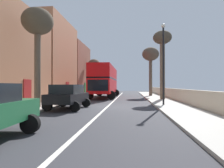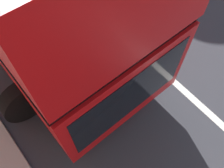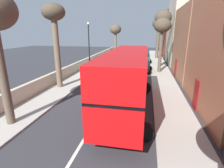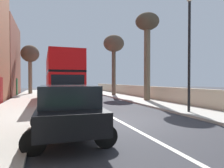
{
  "view_description": "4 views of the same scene",
  "coord_description": "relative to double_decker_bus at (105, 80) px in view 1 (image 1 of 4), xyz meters",
  "views": [
    {
      "loc": [
        1.74,
        -14.29,
        1.61
      ],
      "look_at": [
        -0.29,
        6.42,
        1.78
      ],
      "focal_mm": 30.13,
      "sensor_mm": 36.0,
      "label": 1
    },
    {
      "loc": [
        -3.01,
        4.09,
        5.02
      ],
      "look_at": [
        -1.51,
        5.9,
        0.93
      ],
      "focal_mm": 39.53,
      "sensor_mm": 36.0,
      "label": 2
    },
    {
      "loc": [
        -2.91,
        21.94,
        5.28
      ],
      "look_at": [
        -0.03,
        7.46,
        0.84
      ],
      "focal_mm": 27.79,
      "sensor_mm": 36.0,
      "label": 3
    },
    {
      "loc": [
        -3.2,
        -8.08,
        1.82
      ],
      "look_at": [
        1.36,
        5.01,
        1.58
      ],
      "focal_mm": 31.32,
      "sensor_mm": 36.0,
      "label": 4
    }
  ],
  "objects": [
    {
      "name": "road_centre_line",
      "position": [
        1.7,
        -10.56,
        -2.35
      ],
      "size": [
        0.16,
        54.0,
        0.01
      ],
      "primitive_type": "cube",
      "color": "silver",
      "rests_on": "ground"
    },
    {
      "name": "terraced_houses_left",
      "position": [
        -6.8,
        -10.95,
        2.47
      ],
      "size": [
        4.07,
        47.62,
        10.9
      ],
      "color": "brown",
      "rests_on": "ground"
    },
    {
      "name": "boundary_wall_right",
      "position": [
        8.15,
        -10.56,
        -1.71
      ],
      "size": [
        0.36,
        54.0,
        1.29
      ],
      "primitive_type": "cube",
      "color": "beige",
      "rests_on": "ground"
    },
    {
      "name": "lamppost_right",
      "position": [
        6.0,
        -9.94,
        1.45
      ],
      "size": [
        0.32,
        0.32,
        6.31
      ],
      "color": "black",
      "rests_on": "sidewalk_right"
    },
    {
      "name": "double_decker_bus",
      "position": [
        0.0,
        0.0,
        0.0
      ],
      "size": [
        3.59,
        10.71,
        4.06
      ],
      "color": "red",
      "rests_on": "ground"
    },
    {
      "name": "sidewalk_left",
      "position": [
        -3.2,
        -10.56,
        -2.29
      ],
      "size": [
        2.6,
        60.0,
        0.12
      ],
      "primitive_type": "cube",
      "color": "#B2ADA3",
      "rests_on": "ground"
    },
    {
      "name": "street_tree_right_3",
      "position": [
        6.44,
        3.54,
        3.64
      ],
      "size": [
        2.48,
        2.48,
        7.19
      ],
      "color": "brown",
      "rests_on": "sidewalk_right"
    },
    {
      "name": "street_tree_left_4",
      "position": [
        -2.97,
        -12.43,
        3.38
      ],
      "size": [
        2.15,
        2.15,
        6.87
      ],
      "color": "brown",
      "rests_on": "sidewalk_left"
    },
    {
      "name": "street_tree_left_0",
      "position": [
        -3.23,
        9.22,
        2.78
      ],
      "size": [
        2.31,
        2.31,
        6.37
      ],
      "color": "#7A6B56",
      "rests_on": "sidewalk_left"
    },
    {
      "name": "parked_car_black_left_3",
      "position": [
        -0.8,
        -12.36,
        -1.41
      ],
      "size": [
        2.55,
        4.17,
        1.67
      ],
      "color": "black",
      "rests_on": "ground"
    },
    {
      "name": "ground_plane",
      "position": [
        1.7,
        -10.56,
        -2.35
      ],
      "size": [
        84.0,
        84.0,
        0.0
      ],
      "primitive_type": "plane",
      "color": "#333338"
    },
    {
      "name": "sidewalk_right",
      "position": [
        6.6,
        -10.56,
        -2.29
      ],
      "size": [
        2.6,
        60.0,
        0.12
      ],
      "primitive_type": "cube",
      "color": "#B2ADA3",
      "rests_on": "ground"
    },
    {
      "name": "street_tree_right_1",
      "position": [
        6.99,
        -3.57,
        3.76
      ],
      "size": [
        2.05,
        2.05,
        7.59
      ],
      "color": "brown",
      "rests_on": "sidewalk_right"
    }
  ]
}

